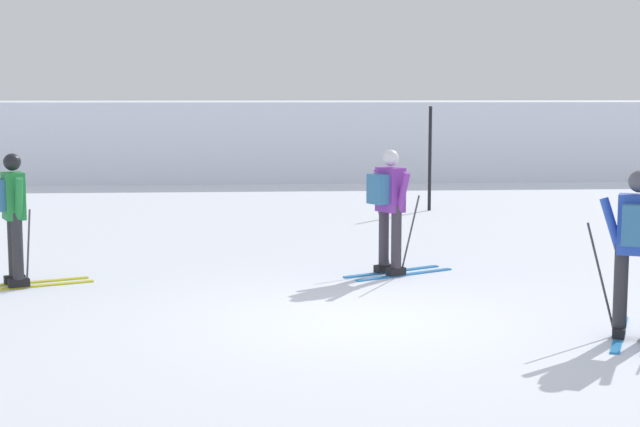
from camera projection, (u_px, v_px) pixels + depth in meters
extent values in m
plane|color=silver|center=(359.00, 321.00, 10.60)|extent=(120.00, 120.00, 0.00)
cube|color=silver|center=(289.00, 138.00, 29.53)|extent=(80.00, 6.18, 2.22)
cube|color=#237AC6|center=(620.00, 334.00, 9.99)|extent=(0.74, 1.49, 0.02)
cube|color=black|center=(619.00, 332.00, 9.84)|extent=(0.22, 0.29, 0.10)
cylinder|color=#2D2D33|center=(621.00, 286.00, 9.78)|extent=(0.14, 0.14, 0.85)
cube|color=#284CB7|center=(638.00, 225.00, 9.66)|extent=(0.45, 0.38, 0.60)
cylinder|color=#284CB7|center=(612.00, 224.00, 9.76)|extent=(0.27, 0.19, 0.55)
sphere|color=#4C4C56|center=(640.00, 181.00, 9.60)|extent=(0.22, 0.22, 0.22)
cylinder|color=#38383D|center=(601.00, 279.00, 9.94)|extent=(0.31, 0.16, 1.16)
cube|color=teal|center=(637.00, 225.00, 9.46)|extent=(0.33, 0.28, 0.40)
cube|color=#237AC6|center=(392.00, 272.00, 13.49)|extent=(1.44, 0.86, 0.02)
cube|color=#237AC6|center=(405.00, 275.00, 13.25)|extent=(1.44, 0.86, 0.02)
cube|color=black|center=(384.00, 268.00, 13.40)|extent=(0.29, 0.23, 0.10)
cube|color=black|center=(396.00, 271.00, 13.16)|extent=(0.29, 0.23, 0.10)
cylinder|color=#38333D|center=(384.00, 234.00, 13.34)|extent=(0.14, 0.14, 0.85)
cylinder|color=#38333D|center=(396.00, 237.00, 13.11)|extent=(0.14, 0.14, 0.85)
cube|color=purple|center=(390.00, 190.00, 13.15)|extent=(0.39, 0.45, 0.60)
cylinder|color=purple|center=(381.00, 189.00, 13.37)|extent=(0.20, 0.27, 0.55)
cylinder|color=purple|center=(403.00, 192.00, 12.95)|extent=(0.20, 0.27, 0.55)
sphere|color=silver|center=(391.00, 158.00, 13.09)|extent=(0.22, 0.22, 0.22)
cylinder|color=#38383D|center=(383.00, 231.00, 13.52)|extent=(0.22, 0.36, 1.14)
cylinder|color=#38383D|center=(410.00, 236.00, 13.02)|extent=(0.22, 0.36, 1.14)
cube|color=teal|center=(378.00, 189.00, 13.03)|extent=(0.29, 0.33, 0.40)
cube|color=gold|center=(27.00, 283.00, 12.69)|extent=(1.50, 0.72, 0.02)
cube|color=gold|center=(31.00, 286.00, 12.44)|extent=(1.50, 0.72, 0.02)
cube|color=black|center=(15.00, 279.00, 12.61)|extent=(0.29, 0.21, 0.10)
cube|color=black|center=(19.00, 283.00, 12.37)|extent=(0.29, 0.21, 0.10)
cylinder|color=#2D2D33|center=(13.00, 243.00, 12.55)|extent=(0.14, 0.14, 0.85)
cylinder|color=#2D2D33|center=(17.00, 246.00, 12.31)|extent=(0.14, 0.14, 0.85)
cube|color=#23843D|center=(13.00, 196.00, 12.35)|extent=(0.37, 0.44, 0.60)
cylinder|color=#23843D|center=(11.00, 195.00, 12.58)|extent=(0.18, 0.27, 0.55)
cylinder|color=#23843D|center=(19.00, 199.00, 12.15)|extent=(0.18, 0.27, 0.55)
sphere|color=black|center=(12.00, 162.00, 12.30)|extent=(0.22, 0.22, 0.22)
cylinder|color=#38383D|center=(19.00, 243.00, 12.75)|extent=(0.18, 0.37, 1.05)
cylinder|color=#38383D|center=(28.00, 249.00, 12.21)|extent=(0.18, 0.37, 1.05)
cylinder|color=black|center=(430.00, 159.00, 20.47)|extent=(0.07, 0.07, 2.19)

